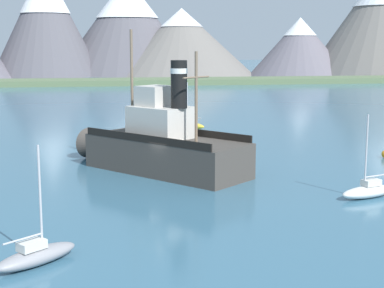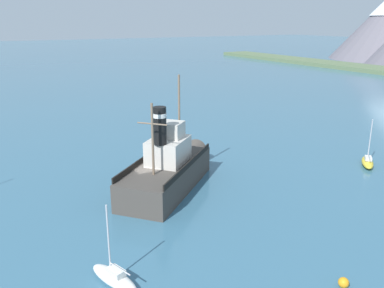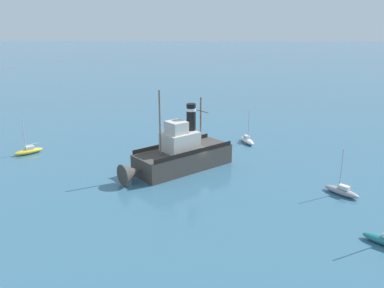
% 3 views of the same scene
% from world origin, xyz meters
% --- Properties ---
extents(ground_plane, '(600.00, 600.00, 0.00)m').
position_xyz_m(ground_plane, '(0.00, 0.00, 0.00)').
color(ground_plane, '#38667F').
extents(mountain_ridge, '(193.18, 64.63, 32.40)m').
position_xyz_m(mountain_ridge, '(-6.53, 132.17, 14.43)').
color(mountain_ridge, slate).
rests_on(mountain_ridge, ground).
extents(shoreline_strip, '(240.00, 12.00, 1.20)m').
position_xyz_m(shoreline_strip, '(0.00, 94.58, 0.60)').
color(shoreline_strip, '#5B704C').
rests_on(shoreline_strip, ground).
extents(old_tugboat, '(12.02, 13.06, 9.90)m').
position_xyz_m(old_tugboat, '(-0.25, 2.26, 1.83)').
color(old_tugboat, '#423D38').
rests_on(old_tugboat, ground).
extents(sailboat_white, '(3.95, 2.25, 4.90)m').
position_xyz_m(sailboat_white, '(11.04, -6.92, 0.43)').
color(sailboat_white, white).
rests_on(sailboat_white, ground).
extents(sailboat_grey, '(3.58, 3.33, 4.90)m').
position_xyz_m(sailboat_grey, '(-7.03, -14.85, 0.43)').
color(sailboat_grey, gray).
rests_on(sailboat_grey, ground).
extents(sailboat_yellow, '(3.40, 3.52, 4.90)m').
position_xyz_m(sailboat_yellow, '(5.02, 22.82, 0.43)').
color(sailboat_yellow, gold).
rests_on(sailboat_yellow, ground).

